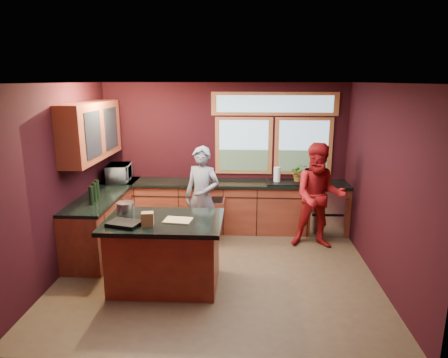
# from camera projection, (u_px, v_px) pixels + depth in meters

# --- Properties ---
(floor) EXTENTS (4.50, 4.50, 0.00)m
(floor) POSITION_uv_depth(u_px,v_px,m) (218.00, 271.00, 5.87)
(floor) COLOR brown
(floor) RESTS_ON ground
(room_shell) EXTENTS (4.52, 4.02, 2.71)m
(room_shell) POSITION_uv_depth(u_px,v_px,m) (178.00, 147.00, 5.79)
(room_shell) COLOR black
(room_shell) RESTS_ON ground
(back_counter) EXTENTS (4.50, 0.64, 0.93)m
(back_counter) POSITION_uv_depth(u_px,v_px,m) (235.00, 206.00, 7.40)
(back_counter) COLOR #5D2316
(back_counter) RESTS_ON floor
(left_counter) EXTENTS (0.64, 2.30, 0.93)m
(left_counter) POSITION_uv_depth(u_px,v_px,m) (105.00, 219.00, 6.69)
(left_counter) COLOR #5D2316
(left_counter) RESTS_ON floor
(island) EXTENTS (1.55, 1.05, 0.95)m
(island) POSITION_uv_depth(u_px,v_px,m) (165.00, 252.00, 5.38)
(island) COLOR #5D2316
(island) RESTS_ON floor
(person_grey) EXTENTS (0.72, 0.60, 1.69)m
(person_grey) POSITION_uv_depth(u_px,v_px,m) (202.00, 197.00, 6.63)
(person_grey) COLOR slate
(person_grey) RESTS_ON floor
(person_red) EXTENTS (0.91, 0.74, 1.76)m
(person_red) POSITION_uv_depth(u_px,v_px,m) (319.00, 196.00, 6.55)
(person_red) COLOR maroon
(person_red) RESTS_ON floor
(microwave) EXTENTS (0.44, 0.61, 0.31)m
(microwave) POSITION_uv_depth(u_px,v_px,m) (119.00, 173.00, 7.29)
(microwave) COLOR #999999
(microwave) RESTS_ON left_counter
(potted_plant) EXTENTS (0.30, 0.26, 0.33)m
(potted_plant) POSITION_uv_depth(u_px,v_px,m) (299.00, 173.00, 7.23)
(potted_plant) COLOR #999999
(potted_plant) RESTS_ON back_counter
(paper_towel) EXTENTS (0.12, 0.12, 0.28)m
(paper_towel) POSITION_uv_depth(u_px,v_px,m) (277.00, 175.00, 7.21)
(paper_towel) COLOR white
(paper_towel) RESTS_ON back_counter
(cutting_board) EXTENTS (0.38, 0.29, 0.02)m
(cutting_board) POSITION_uv_depth(u_px,v_px,m) (178.00, 220.00, 5.21)
(cutting_board) COLOR tan
(cutting_board) RESTS_ON island
(stock_pot) EXTENTS (0.24, 0.24, 0.18)m
(stock_pot) POSITION_uv_depth(u_px,v_px,m) (126.00, 209.00, 5.42)
(stock_pot) COLOR silver
(stock_pot) RESTS_ON island
(paper_bag) EXTENTS (0.17, 0.14, 0.18)m
(paper_bag) POSITION_uv_depth(u_px,v_px,m) (148.00, 219.00, 5.02)
(paper_bag) COLOR brown
(paper_bag) RESTS_ON island
(black_tray) EXTENTS (0.46, 0.38, 0.05)m
(black_tray) POSITION_uv_depth(u_px,v_px,m) (124.00, 224.00, 5.05)
(black_tray) COLOR black
(black_tray) RESTS_ON island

